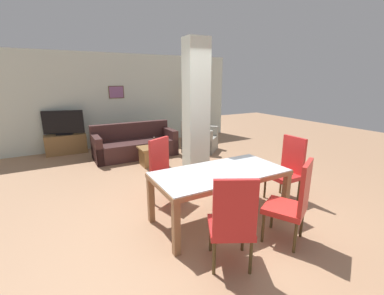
% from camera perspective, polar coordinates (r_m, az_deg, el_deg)
% --- Properties ---
extents(ground_plane, '(18.00, 18.00, 0.00)m').
position_cam_1_polar(ground_plane, '(3.92, 5.96, -15.43)').
color(ground_plane, '#A57B5A').
extents(back_wall, '(7.20, 0.09, 2.70)m').
position_cam_1_polar(back_wall, '(8.13, -15.07, 10.09)').
color(back_wall, silver).
rests_on(back_wall, ground_plane).
extents(divider_pillar, '(0.43, 0.34, 2.70)m').
position_cam_1_polar(divider_pillar, '(4.91, 0.90, 7.65)').
color(divider_pillar, silver).
rests_on(divider_pillar, ground_plane).
extents(dining_table, '(1.87, 0.92, 0.74)m').
position_cam_1_polar(dining_table, '(3.65, 6.22, -7.30)').
color(dining_table, '#956642').
rests_on(dining_table, ground_plane).
extents(dining_chair_far_left, '(0.62, 0.62, 1.07)m').
position_cam_1_polar(dining_chair_far_left, '(4.16, -5.97, -4.97)').
color(dining_chair_far_left, red).
rests_on(dining_chair_far_left, ground_plane).
extents(dining_chair_near_left, '(0.62, 0.62, 1.07)m').
position_cam_1_polar(dining_chair_near_left, '(2.78, 8.92, -15.81)').
color(dining_chair_near_left, red).
rests_on(dining_chair_near_left, ground_plane).
extents(dining_chair_near_right, '(0.62, 0.62, 1.07)m').
position_cam_1_polar(dining_chair_near_right, '(3.38, 21.55, -10.92)').
color(dining_chair_near_right, red).
rests_on(dining_chair_near_right, ground_plane).
extents(dining_chair_head_right, '(0.46, 0.46, 1.07)m').
position_cam_1_polar(dining_chair_head_right, '(4.54, 20.45, -4.16)').
color(dining_chair_head_right, red).
rests_on(dining_chair_head_right, ground_plane).
extents(sofa, '(2.08, 0.89, 0.85)m').
position_cam_1_polar(sofa, '(6.91, -12.60, 0.50)').
color(sofa, '#3F2322').
rests_on(sofa, ground_plane).
extents(armchair, '(1.17, 1.17, 0.88)m').
position_cam_1_polar(armchair, '(7.27, 1.52, 1.68)').
color(armchair, gray).
rests_on(armchair, ground_plane).
extents(coffee_table, '(0.55, 0.51, 0.44)m').
position_cam_1_polar(coffee_table, '(6.13, -9.03, -1.80)').
color(coffee_table, olive).
rests_on(coffee_table, ground_plane).
extents(bottle, '(0.07, 0.07, 0.22)m').
position_cam_1_polar(bottle, '(6.12, -8.40, 1.08)').
color(bottle, '#4C2D14').
rests_on(bottle, coffee_table).
extents(tv_stand, '(1.03, 0.40, 0.52)m').
position_cam_1_polar(tv_stand, '(7.78, -26.19, 0.70)').
color(tv_stand, olive).
rests_on(tv_stand, ground_plane).
extents(tv_screen, '(1.00, 0.31, 0.65)m').
position_cam_1_polar(tv_screen, '(7.67, -26.68, 4.89)').
color(tv_screen, black).
rests_on(tv_screen, tv_stand).
extents(floor_lamp, '(0.34, 0.34, 1.70)m').
position_cam_1_polar(floor_lamp, '(8.41, -0.09, 11.28)').
color(floor_lamp, '#B7B7BC').
rests_on(floor_lamp, ground_plane).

